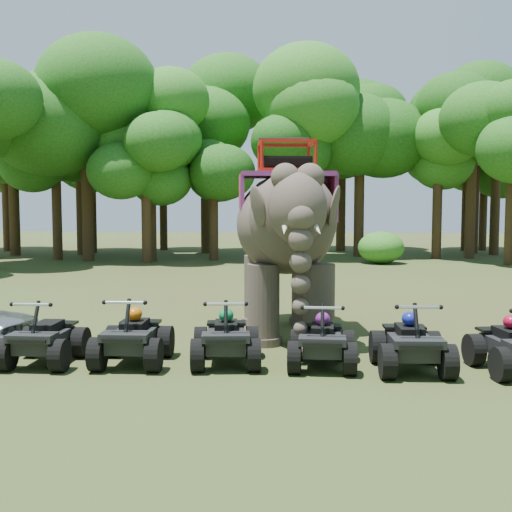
# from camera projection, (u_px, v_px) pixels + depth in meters

# --- Properties ---
(ground) EXTENTS (110.00, 110.00, 0.00)m
(ground) POSITION_uv_depth(u_px,v_px,m) (252.00, 345.00, 14.26)
(ground) COLOR #47381E
(ground) RESTS_ON ground
(elephant) EXTENTS (3.14, 5.91, 4.75)m
(elephant) POSITION_uv_depth(u_px,v_px,m) (286.00, 236.00, 15.40)
(elephant) COLOR #4A3D35
(elephant) RESTS_ON ground
(atv_0) EXTENTS (1.30, 1.78, 1.31)m
(atv_0) POSITION_uv_depth(u_px,v_px,m) (44.00, 331.00, 12.59)
(atv_0) COLOR black
(atv_0) RESTS_ON ground
(atv_1) EXTENTS (1.37, 1.85, 1.35)m
(atv_1) POSITION_uv_depth(u_px,v_px,m) (133.00, 330.00, 12.59)
(atv_1) COLOR black
(atv_1) RESTS_ON ground
(atv_2) EXTENTS (1.50, 1.92, 1.33)m
(atv_2) POSITION_uv_depth(u_px,v_px,m) (226.00, 331.00, 12.57)
(atv_2) COLOR black
(atv_2) RESTS_ON ground
(atv_3) EXTENTS (1.32, 1.78, 1.29)m
(atv_3) POSITION_uv_depth(u_px,v_px,m) (322.00, 334.00, 12.36)
(atv_3) COLOR black
(atv_3) RESTS_ON ground
(atv_4) EXTENTS (1.41, 1.88, 1.36)m
(atv_4) POSITION_uv_depth(u_px,v_px,m) (411.00, 335.00, 12.05)
(atv_4) COLOR black
(atv_4) RESTS_ON ground
(tree_0) EXTENTS (4.93, 4.93, 7.04)m
(tree_0) POSITION_uv_depth(u_px,v_px,m) (283.00, 196.00, 35.00)
(tree_0) COLOR #195114
(tree_0) RESTS_ON ground
(tree_1) EXTENTS (6.87, 6.87, 9.81)m
(tree_1) POSITION_uv_depth(u_px,v_px,m) (359.00, 173.00, 37.58)
(tree_1) COLOR #195114
(tree_1) RESTS_ON ground
(tree_2) EXTENTS (5.56, 5.56, 7.94)m
(tree_2) POSITION_uv_depth(u_px,v_px,m) (438.00, 188.00, 36.16)
(tree_2) COLOR #195114
(tree_2) RESTS_ON ground
(tree_3) EXTENTS (6.00, 6.00, 8.58)m
(tree_3) POSITION_uv_depth(u_px,v_px,m) (512.00, 181.00, 32.37)
(tree_3) COLOR #195114
(tree_3) RESTS_ON ground
(tree_29) EXTENTS (5.36, 5.36, 7.66)m
(tree_29) POSITION_uv_depth(u_px,v_px,m) (56.00, 191.00, 35.44)
(tree_29) COLOR #195114
(tree_29) RESTS_ON ground
(tree_30) EXTENTS (4.75, 4.75, 6.79)m
(tree_30) POSITION_uv_depth(u_px,v_px,m) (146.00, 198.00, 33.40)
(tree_30) COLOR #195114
(tree_30) RESTS_ON ground
(tree_31) EXTENTS (4.81, 4.81, 6.87)m
(tree_31) POSITION_uv_depth(u_px,v_px,m) (213.00, 198.00, 35.16)
(tree_31) COLOR #195114
(tree_31) RESTS_ON ground
(tree_32) EXTENTS (7.21, 7.21, 10.30)m
(tree_32) POSITION_uv_depth(u_px,v_px,m) (341.00, 172.00, 41.85)
(tree_32) COLOR #195114
(tree_32) RESTS_ON ground
(tree_33) EXTENTS (7.10, 7.10, 10.15)m
(tree_33) POSITION_uv_depth(u_px,v_px,m) (296.00, 169.00, 36.67)
(tree_33) COLOR #195114
(tree_33) RESTS_ON ground
(tree_34) EXTENTS (5.16, 5.16, 7.38)m
(tree_34) POSITION_uv_depth(u_px,v_px,m) (92.00, 195.00, 40.61)
(tree_34) COLOR #195114
(tree_34) RESTS_ON ground
(tree_35) EXTENTS (6.39, 6.39, 9.12)m
(tree_35) POSITION_uv_depth(u_px,v_px,m) (471.00, 178.00, 36.23)
(tree_35) COLOR #195114
(tree_35) RESTS_ON ground
(tree_36) EXTENTS (6.17, 6.17, 8.81)m
(tree_36) POSITION_uv_depth(u_px,v_px,m) (6.00, 184.00, 41.72)
(tree_36) COLOR #195114
(tree_36) RESTS_ON ground
(tree_37) EXTENTS (4.90, 4.90, 7.00)m
(tree_37) POSITION_uv_depth(u_px,v_px,m) (163.00, 198.00, 42.88)
(tree_37) COLOR #195114
(tree_37) RESTS_ON ground
(tree_39) EXTENTS (7.53, 7.53, 10.76)m
(tree_39) POSITION_uv_depth(u_px,v_px,m) (13.00, 166.00, 38.27)
(tree_39) COLOR #195114
(tree_39) RESTS_ON ground
(tree_40) EXTENTS (6.73, 6.73, 9.61)m
(tree_40) POSITION_uv_depth(u_px,v_px,m) (150.00, 172.00, 34.69)
(tree_40) COLOR #195114
(tree_40) RESTS_ON ground
(tree_41) EXTENTS (7.45, 7.45, 10.64)m
(tree_41) POSITION_uv_depth(u_px,v_px,m) (205.00, 168.00, 40.20)
(tree_41) COLOR #195114
(tree_41) RESTS_ON ground
(tree_42) EXTENTS (7.65, 7.65, 10.93)m
(tree_42) POSITION_uv_depth(u_px,v_px,m) (86.00, 160.00, 34.66)
(tree_42) COLOR #195114
(tree_42) RESTS_ON ground
(tree_43) EXTENTS (6.10, 6.10, 8.71)m
(tree_43) POSITION_uv_depth(u_px,v_px,m) (467.00, 185.00, 41.89)
(tree_43) COLOR #195114
(tree_43) RESTS_ON ground
(tree_44) EXTENTS (4.96, 4.96, 7.09)m
(tree_44) POSITION_uv_depth(u_px,v_px,m) (484.00, 197.00, 42.44)
(tree_44) COLOR #195114
(tree_44) RESTS_ON ground
(tree_45) EXTENTS (7.40, 7.40, 10.57)m
(tree_45) POSITION_uv_depth(u_px,v_px,m) (80.00, 168.00, 38.72)
(tree_45) COLOR #195114
(tree_45) RESTS_ON ground
(tree_46) EXTENTS (6.36, 6.36, 9.08)m
(tree_46) POSITION_uv_depth(u_px,v_px,m) (496.00, 180.00, 38.65)
(tree_46) COLOR #195114
(tree_46) RESTS_ON ground
(tree_47) EXTENTS (7.12, 7.12, 10.17)m
(tree_47) POSITION_uv_depth(u_px,v_px,m) (475.00, 172.00, 39.95)
(tree_47) COLOR #195114
(tree_47) RESTS_ON ground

